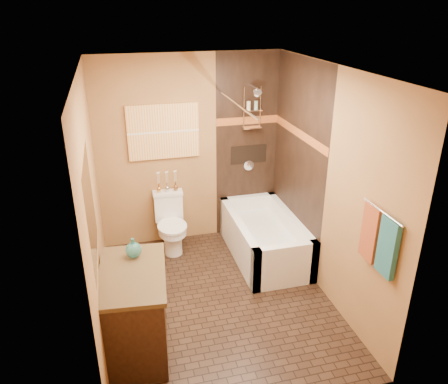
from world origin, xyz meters
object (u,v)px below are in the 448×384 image
object	(u,v)px
sunset_painting	(163,132)
vanity	(134,311)
bathtub	(264,240)
toilet	(171,223)

from	to	relation	value
sunset_painting	vanity	size ratio (longest dim) A/B	0.88
sunset_painting	bathtub	bearing A→B (deg)	-32.60
sunset_painting	toilet	bearing A→B (deg)	-90.00
bathtub	toilet	world-z (taller)	toilet
toilet	bathtub	bearing A→B (deg)	-19.22
sunset_painting	vanity	bearing A→B (deg)	-106.57
bathtub	toilet	size ratio (longest dim) A/B	1.96
toilet	vanity	xyz separation A→B (m)	(-0.59, -1.73, 0.04)
bathtub	vanity	world-z (taller)	vanity
sunset_painting	vanity	distance (m)	2.36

